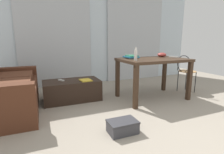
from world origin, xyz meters
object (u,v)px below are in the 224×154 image
Objects in this scene: bowl at (162,55)px; book_stack at (131,57)px; couch at (4,93)px; coffee_table at (72,90)px; craft_table at (153,64)px; wire_chair at (186,69)px; tv_remote_on_table at (174,57)px; tv_remote_primary at (61,80)px; shoebox at (123,127)px; magazine at (86,80)px; bottle_near at (136,55)px.

bowl reaches higher than book_stack.
couch is 1.66× the size of coffee_table.
craft_table is (2.58, -0.36, 0.37)m from couch.
wire_chair is 0.48m from tv_remote_on_table.
coffee_table is at bearing -44.30° from tv_remote_primary.
tv_remote_primary is at bearing 169.15° from wire_chair.
craft_table is 1.55× the size of wire_chair.
bowl is at bearing 38.69° from shoebox.
tv_remote_primary reaches higher than coffee_table.
book_stack is 1.58m from shoebox.
craft_table is 0.44m from book_stack.
craft_table is 1.61m from shoebox.
shoebox is at bearing -139.02° from craft_table.
wire_chair is (2.38, -0.43, 0.33)m from coffee_table.
wire_chair is 2.32m from shoebox.
book_stack is (-0.37, 0.19, 0.14)m from craft_table.
wire_chair reaches higher than couch.
bowl is at bearing -10.15° from magazine.
bottle_near reaches higher than craft_table.
tv_remote_on_table is (3.09, -0.35, 0.49)m from couch.
magazine is (0.24, -0.11, 0.20)m from coffee_table.
wire_chair is 0.63m from bowl.
tv_remote_primary is (0.91, 0.19, 0.09)m from couch.
magazine is at bearing -25.21° from coffee_table.
tv_remote_primary is (-1.29, 0.36, -0.42)m from book_stack.
tv_remote_on_table is 2.04m from shoebox.
wire_chair is at bearing -37.57° from tv_remote_primary.
shoebox is at bearing -42.59° from couch.
magazine is (-1.62, 0.15, -0.44)m from bowl.
bottle_near is 1.05m from magazine.
magazine reaches higher than coffee_table.
craft_table is 1.78m from tv_remote_primary.
wire_chair reaches higher than coffee_table.
tv_remote_on_table is (-0.39, -0.05, 0.28)m from wire_chair.
coffee_table is 1.52m from shoebox.
tv_remote_on_table is (0.88, -0.18, -0.02)m from book_stack.
bowl is 0.76m from book_stack.
bowl is (0.87, 0.39, -0.05)m from bottle_near.
book_stack is at bearing -15.10° from coffee_table.
tv_remote_on_table is at bearing -16.80° from magazine.
book_stack is 0.90m from tv_remote_on_table.
couch is 1.36× the size of craft_table.
bowl is 0.76× the size of magazine.
tv_remote_primary is at bearing 109.38° from shoebox.
magazine is at bearing 94.72° from shoebox.
coffee_table is at bearing 134.53° from tv_remote_on_table.
tv_remote_primary is at bearing 171.04° from bowl.
craft_table is 8.60× the size of tv_remote_primary.
bottle_near reaches higher than coffee_table.
tv_remote_on_table is at bearing -60.05° from bowl.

